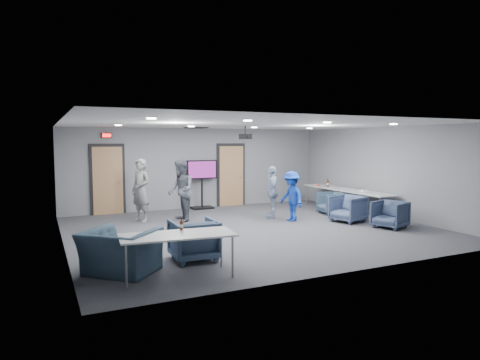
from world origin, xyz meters
name	(u,v)px	position (x,y,z in m)	size (l,w,h in m)	color
floor	(251,229)	(0.00, 0.00, 0.00)	(9.00, 9.00, 0.00)	#313238
ceiling	(252,124)	(0.00, 0.00, 2.70)	(9.00, 9.00, 0.00)	silver
wall_back	(198,168)	(0.00, 4.00, 1.35)	(9.00, 0.02, 2.70)	slate
wall_front	(356,195)	(0.00, -4.00, 1.35)	(9.00, 0.02, 2.70)	slate
wall_left	(62,185)	(-4.50, 0.00, 1.35)	(0.02, 8.00, 2.70)	slate
wall_right	(385,172)	(4.50, 0.00, 1.35)	(0.02, 8.00, 2.70)	slate
door_left	(108,180)	(-3.00, 3.95, 1.07)	(1.06, 0.17, 2.24)	black
door_right	(231,176)	(1.20, 3.95, 1.07)	(1.06, 0.17, 2.24)	black
exit_sign	(107,135)	(-3.00, 3.93, 2.45)	(0.32, 0.08, 0.16)	black
hvac_diffuser	(196,128)	(-0.50, 2.80, 2.69)	(0.60, 0.60, 0.03)	black
downlights	(252,125)	(0.00, 0.00, 2.68)	(6.18, 3.78, 0.02)	white
person_a	(141,190)	(-2.35, 2.24, 0.89)	(0.65, 0.43, 1.78)	gray
person_b	(181,190)	(-1.32, 1.81, 0.88)	(0.86, 0.67, 1.77)	#515661
person_c	(272,192)	(1.32, 1.23, 0.77)	(0.91, 0.38, 1.55)	#9BACC8
person_d	(291,196)	(1.55, 0.53, 0.71)	(0.92, 0.53, 1.42)	#183AA2
chair_right_a	(331,203)	(3.35, 1.05, 0.34)	(0.73, 0.75, 0.68)	#394D63
chair_right_b	(348,209)	(2.90, -0.29, 0.37)	(0.80, 0.82, 0.75)	#3E4C6B
chair_right_c	(390,214)	(3.35, -1.42, 0.36)	(0.76, 0.78, 0.71)	#333F58
chair_front_a	(194,240)	(-2.30, -2.11, 0.39)	(0.84, 0.86, 0.78)	#3E506B
chair_front_b	(120,252)	(-3.73, -2.38, 0.38)	(1.16, 1.02, 0.76)	#354A5C
table_right_a	(329,188)	(4.00, 2.04, 0.69)	(0.80, 1.92, 0.73)	silver
table_right_b	(368,194)	(4.00, 0.14, 0.69)	(0.76, 1.83, 0.73)	silver
table_front_left	(177,237)	(-2.89, -3.00, 0.69)	(1.95, 0.96, 0.73)	silver
bottle_front	(181,225)	(-2.74, -2.72, 0.81)	(0.06, 0.06, 0.23)	#52230E
bottle_right	(328,184)	(3.89, 1.96, 0.84)	(0.08, 0.08, 0.30)	#52230E
snack_box	(318,185)	(3.78, 2.39, 0.75)	(0.19, 0.13, 0.04)	#D65835
wrapper	(364,191)	(4.10, 0.40, 0.75)	(0.20, 0.14, 0.05)	white
tv_stand	(202,181)	(0.03, 3.75, 0.93)	(1.07, 0.51, 1.64)	black
projector	(245,136)	(0.31, 0.98, 2.40)	(0.47, 0.44, 0.36)	black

